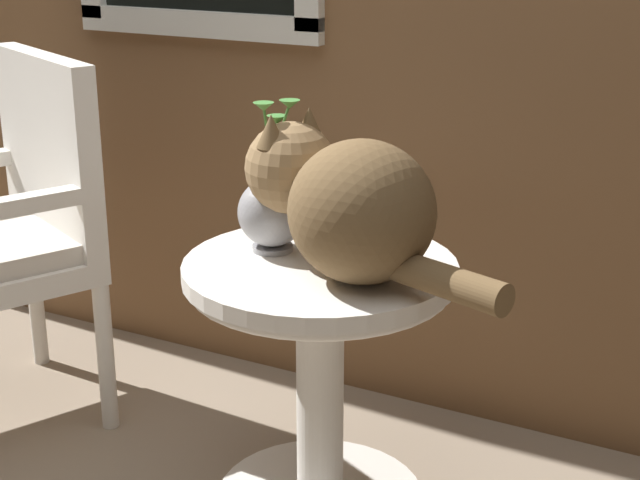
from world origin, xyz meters
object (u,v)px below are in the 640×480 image
at_px(cat, 347,202).
at_px(pewter_vase_with_ivy, 272,204).
at_px(wicker_side_table, 320,346).
at_px(wicker_chair, 0,225).

height_order(cat, pewter_vase_with_ivy, pewter_vase_with_ivy).
bearing_deg(wicker_side_table, pewter_vase_with_ivy, 171.00).
distance_m(cat, pewter_vase_with_ivy, 0.22).
bearing_deg(pewter_vase_with_ivy, wicker_chair, -179.98).
bearing_deg(cat, wicker_side_table, 154.37).
xyz_separation_m(wicker_side_table, cat, (0.08, -0.04, 0.35)).
bearing_deg(pewter_vase_with_ivy, wicker_side_table, -9.00).
distance_m(wicker_chair, cat, 1.05).
bearing_deg(cat, wicker_chair, 176.72).
xyz_separation_m(wicker_chair, pewter_vase_with_ivy, (0.81, 0.00, 0.17)).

